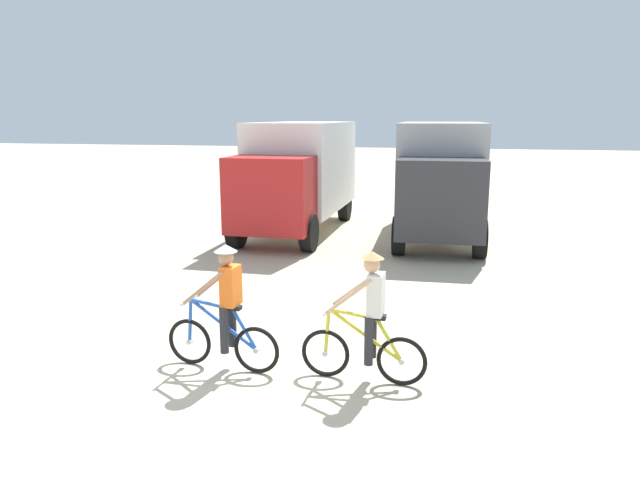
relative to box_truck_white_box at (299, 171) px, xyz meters
The scene contains 5 objects.
ground_plane 10.13m from the box_truck_white_box, 79.09° to the right, with size 120.00×120.00×0.00m, color beige.
box_truck_white_box is the anchor object (origin of this frame).
box_truck_grey_hauler 4.28m from the box_truck_white_box, ahead, with size 2.61×6.83×3.35m.
cyclist_orange_shirt 10.40m from the box_truck_white_box, 80.77° to the right, with size 1.73×0.52×1.82m.
cyclist_cowboy_hat 10.86m from the box_truck_white_box, 70.16° to the right, with size 1.73×0.52×1.82m.
Camera 1 is at (2.84, -7.81, 3.53)m, focal length 33.10 mm.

